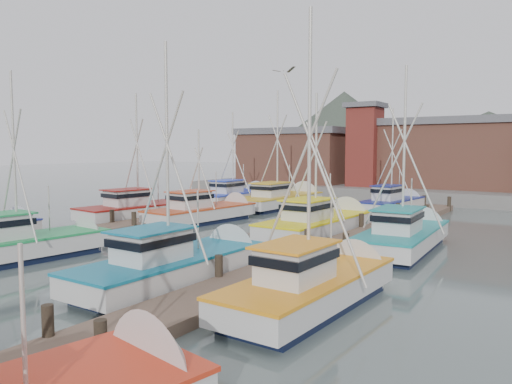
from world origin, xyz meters
The scene contains 19 objects.
ground centered at (0.00, 0.00, 0.00)m, with size 260.00×260.00×0.00m, color #516261.
dock_left centered at (-7.00, 4.04, 0.21)m, with size 2.30×46.00×1.50m.
dock_right centered at (7.00, 4.04, 0.21)m, with size 2.30×46.00×1.50m.
quay centered at (0.00, 37.00, 0.60)m, with size 44.00×16.00×1.20m, color slate.
shed_left centered at (-11.00, 35.00, 4.34)m, with size 12.72×8.48×6.20m.
shed_center centered at (6.00, 37.00, 4.69)m, with size 14.84×9.54×6.90m.
lookout_tower centered at (-2.00, 33.00, 5.55)m, with size 3.60×3.60×8.50m.
distant_hills centered at (-12.76, 122.59, 0.00)m, with size 175.00×140.00×42.00m.
boat_4 centered at (-4.02, -3.08, 0.68)m, with size 3.60×8.46×9.15m.
boat_5 centered at (4.37, -2.21, 0.68)m, with size 3.85×8.95×9.66m.
boat_7 centered at (10.00, -1.93, 0.69)m, with size 3.96×8.37×10.00m.
boat_8 centered at (-4.75, 10.52, 0.67)m, with size 3.64×9.21×7.15m.
boat_9 centered at (4.18, 10.30, 0.68)m, with size 3.74×9.89×9.14m.
boat_10 centered at (-9.42, 9.41, 0.69)m, with size 4.13×9.96×9.83m.
boat_11 centered at (9.66, 8.71, 0.69)m, with size 4.00×9.30×9.89m.
boat_12 centered at (-4.73, 20.91, 0.69)m, with size 4.41×10.54×10.92m.
boat_13 centered at (4.53, 22.77, 0.68)m, with size 3.50×8.41×8.84m.
boat_14 centered at (-9.75, 21.22, 0.68)m, with size 3.81×9.46×9.18m.
gull_far centered at (4.87, 4.59, 8.79)m, with size 1.48×0.65×0.24m.
Camera 1 is at (17.06, -16.27, 5.10)m, focal length 35.00 mm.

